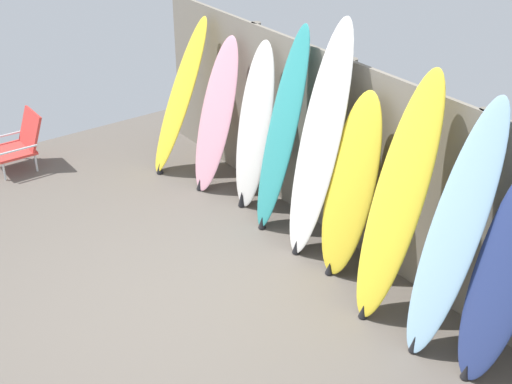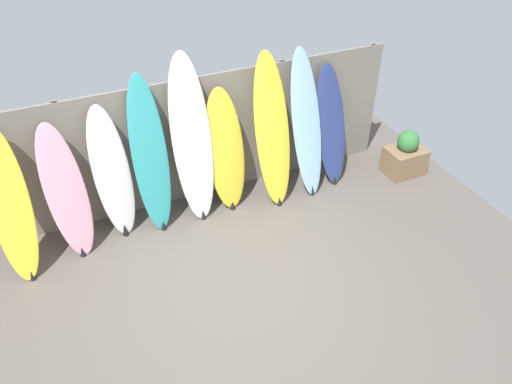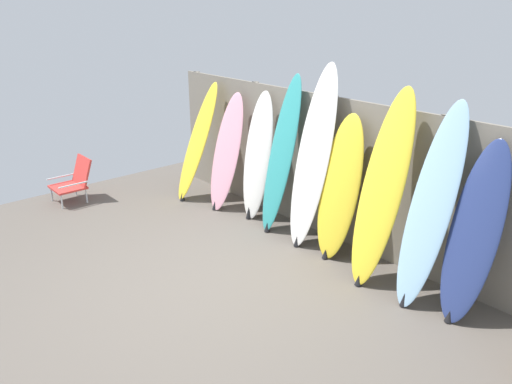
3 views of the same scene
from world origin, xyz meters
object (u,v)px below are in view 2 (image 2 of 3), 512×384
at_px(surfboard_yellow_5, 226,151).
at_px(surfboard_white_2, 112,174).
at_px(planter_box, 405,156).
at_px(surfboard_yellow_0, 10,207).
at_px(surfboard_yellow_6, 272,132).
at_px(surfboard_white_4, 192,142).
at_px(surfboard_pink_1, 66,193).
at_px(surfboard_skyblue_7, 307,126).
at_px(surfboard_teal_3, 150,157).
at_px(surfboard_navy_8, 331,127).

bearing_deg(surfboard_yellow_5, surfboard_white_2, 178.37).
bearing_deg(planter_box, surfboard_white_2, 173.78).
distance_m(surfboard_yellow_0, surfboard_yellow_6, 3.30).
height_order(surfboard_white_4, planter_box, surfboard_white_4).
xyz_separation_m(surfboard_pink_1, surfboard_yellow_6, (2.69, -0.04, 0.21)).
relative_size(surfboard_yellow_0, surfboard_white_4, 0.79).
relative_size(surfboard_yellow_5, surfboard_skyblue_7, 0.85).
relative_size(surfboard_yellow_5, surfboard_yellow_6, 0.82).
height_order(surfboard_yellow_5, planter_box, surfboard_yellow_5).
relative_size(surfboard_teal_3, surfboard_navy_8, 1.18).
xyz_separation_m(surfboard_yellow_0, surfboard_navy_8, (4.27, 0.12, -0.02)).
height_order(surfboard_yellow_5, surfboard_yellow_6, surfboard_yellow_6).
height_order(surfboard_yellow_0, surfboard_teal_3, surfboard_teal_3).
bearing_deg(surfboard_pink_1, surfboard_navy_8, 0.64).
height_order(surfboard_teal_3, planter_box, surfboard_teal_3).
bearing_deg(surfboard_white_4, surfboard_yellow_6, -5.67).
relative_size(surfboard_white_2, surfboard_skyblue_7, 0.87).
distance_m(surfboard_white_4, surfboard_skyblue_7, 1.62).
relative_size(surfboard_pink_1, surfboard_white_2, 0.95).
bearing_deg(planter_box, surfboard_yellow_5, 171.31).
xyz_separation_m(surfboard_pink_1, surfboard_yellow_5, (2.05, 0.05, 0.02)).
relative_size(surfboard_pink_1, surfboard_teal_3, 0.82).
distance_m(surfboard_yellow_0, surfboard_yellow_5, 2.66).
height_order(surfboard_yellow_0, surfboard_yellow_6, surfboard_yellow_6).
bearing_deg(surfboard_pink_1, surfboard_teal_3, 3.71).
bearing_deg(surfboard_yellow_0, surfboard_pink_1, 7.78).
height_order(surfboard_pink_1, surfboard_yellow_5, surfboard_yellow_5).
distance_m(surfboard_yellow_0, surfboard_navy_8, 4.27).
bearing_deg(surfboard_pink_1, surfboard_white_4, 2.25).
height_order(surfboard_yellow_0, surfboard_pink_1, surfboard_yellow_0).
relative_size(surfboard_pink_1, planter_box, 2.32).
height_order(surfboard_yellow_0, surfboard_yellow_5, surfboard_yellow_0).
bearing_deg(surfboard_teal_3, surfboard_yellow_5, -0.92).
bearing_deg(surfboard_teal_3, surfboard_yellow_0, -174.80).
distance_m(surfboard_teal_3, surfboard_white_4, 0.56).
xyz_separation_m(surfboard_yellow_5, surfboard_yellow_6, (0.64, -0.10, 0.19)).
bearing_deg(surfboard_white_4, surfboard_pink_1, -177.75).
height_order(surfboard_teal_3, surfboard_skyblue_7, surfboard_teal_3).
relative_size(surfboard_yellow_0, surfboard_yellow_6, 0.84).
bearing_deg(surfboard_yellow_6, surfboard_yellow_0, -179.32).
bearing_deg(surfboard_yellow_6, surfboard_navy_8, 4.97).
bearing_deg(surfboard_navy_8, surfboard_skyblue_7, -174.12).
bearing_deg(planter_box, surfboard_white_4, 172.32).
distance_m(surfboard_yellow_6, planter_box, 2.23).
bearing_deg(surfboard_skyblue_7, surfboard_yellow_0, -178.82).
bearing_deg(surfboard_navy_8, surfboard_white_4, 179.37).
distance_m(surfboard_pink_1, surfboard_white_2, 0.58).
height_order(surfboard_white_2, surfboard_navy_8, surfboard_white_2).
relative_size(surfboard_yellow_6, surfboard_skyblue_7, 1.04).
bearing_deg(surfboard_pink_1, surfboard_yellow_6, -0.93).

